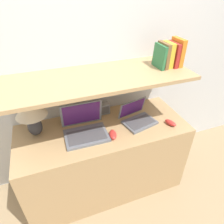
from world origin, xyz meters
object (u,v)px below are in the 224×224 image
object	(u,v)px
computer_mouse	(113,134)
book_orange	(177,52)
book_red	(173,54)
second_mouse	(171,123)
book_green	(160,56)
router_box	(103,108)
table_lamp	(31,111)
laptop_large	(85,128)
laptop_small	(137,118)
book_yellow	(168,55)
book_brown	(163,55)

from	to	relation	value
computer_mouse	book_orange	xyz separation A→B (m)	(0.63, 0.20, 0.53)
book_red	second_mouse	bearing A→B (deg)	-107.15
book_orange	book_green	xyz separation A→B (m)	(-0.16, 0.00, -0.02)
computer_mouse	router_box	xyz separation A→B (m)	(0.03, 0.34, 0.03)
table_lamp	second_mouse	distance (m)	1.14
table_lamp	laptop_large	world-z (taller)	table_lamp
laptop_small	book_yellow	world-z (taller)	book_yellow
book_orange	book_brown	xyz separation A→B (m)	(-0.13, 0.00, -0.01)
book_red	router_box	bearing A→B (deg)	165.48
laptop_large	laptop_small	distance (m)	0.47
router_box	book_red	distance (m)	0.75
laptop_large	book_green	size ratio (longest dim) A/B	1.89
laptop_large	book_green	distance (m)	0.83
book_brown	second_mouse	bearing A→B (deg)	-85.13
table_lamp	computer_mouse	xyz separation A→B (m)	(0.57, -0.24, -0.21)
laptop_small	book_brown	world-z (taller)	book_brown
computer_mouse	book_yellow	distance (m)	0.78
book_orange	book_green	world-z (taller)	book_orange
second_mouse	book_brown	xyz separation A→B (m)	(-0.02, 0.22, 0.52)
laptop_large	book_green	bearing A→B (deg)	7.12
laptop_small	book_yellow	distance (m)	0.58
second_mouse	book_brown	world-z (taller)	book_brown
book_brown	book_green	distance (m)	0.03
computer_mouse	book_green	world-z (taller)	book_green
book_green	router_box	bearing A→B (deg)	161.69
book_red	book_yellow	xyz separation A→B (m)	(-0.05, 0.00, 0.00)
book_red	book_yellow	distance (m)	0.05
table_lamp	router_box	size ratio (longest dim) A/B	3.00
book_red	book_orange	bearing A→B (deg)	0.00
router_box	book_green	xyz separation A→B (m)	(0.43, -0.14, 0.48)
router_box	book_green	size ratio (longest dim) A/B	0.61
book_brown	router_box	bearing A→B (deg)	162.90
book_red	book_yellow	size ratio (longest dim) A/B	0.97
second_mouse	book_brown	size ratio (longest dim) A/B	0.61
book_orange	book_green	size ratio (longest dim) A/B	1.19
table_lamp	book_brown	bearing A→B (deg)	-2.31
table_lamp	book_yellow	world-z (taller)	book_yellow
book_orange	book_brown	bearing A→B (deg)	180.00
table_lamp	book_brown	distance (m)	1.11
laptop_large	book_brown	world-z (taller)	book_brown
laptop_small	book_orange	bearing A→B (deg)	13.14
router_box	book_yellow	size ratio (longest dim) A/B	0.57
computer_mouse	laptop_large	bearing A→B (deg)	149.98
computer_mouse	second_mouse	size ratio (longest dim) A/B	1.05
second_mouse	laptop_large	bearing A→B (deg)	168.93
table_lamp	second_mouse	bearing A→B (deg)	-13.77
table_lamp	book_orange	xyz separation A→B (m)	(1.20, -0.04, 0.33)
computer_mouse	router_box	world-z (taller)	router_box
laptop_small	book_red	size ratio (longest dim) A/B	1.66
book_yellow	book_brown	size ratio (longest dim) A/B	1.00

